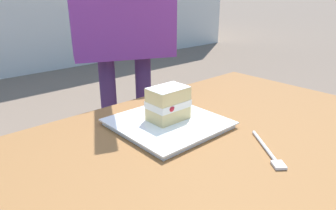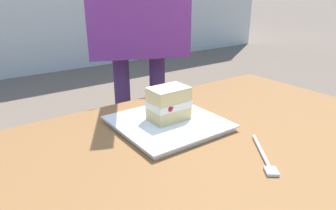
% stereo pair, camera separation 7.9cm
% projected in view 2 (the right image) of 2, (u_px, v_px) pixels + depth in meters
% --- Properties ---
extents(dessert_plate, '(0.26, 0.26, 0.02)m').
position_uv_depth(dessert_plate, '(168.00, 123.00, 0.81)').
color(dessert_plate, white).
rests_on(dessert_plate, patio_table).
extents(cake_slice, '(0.10, 0.08, 0.09)m').
position_uv_depth(cake_slice, '(169.00, 104.00, 0.80)').
color(cake_slice, '#E0C17A').
rests_on(cake_slice, dessert_plate).
extents(dessert_fork, '(0.12, 0.14, 0.01)m').
position_uv_depth(dessert_fork, '(264.00, 156.00, 0.66)').
color(dessert_fork, silver).
rests_on(dessert_fork, patio_table).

